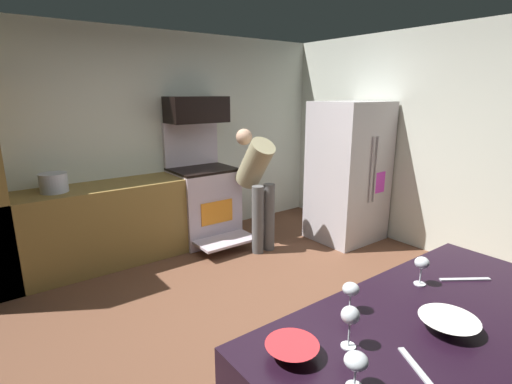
# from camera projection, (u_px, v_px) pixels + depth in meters

# --- Properties ---
(ground_plane) EXTENTS (5.20, 4.80, 0.02)m
(ground_plane) POSITION_uv_depth(u_px,v_px,m) (267.00, 321.00, 3.27)
(ground_plane) COLOR brown
(wall_back) EXTENTS (5.20, 0.12, 2.60)m
(wall_back) POSITION_uv_depth(u_px,v_px,m) (151.00, 141.00, 4.75)
(wall_back) COLOR silver
(wall_back) RESTS_ON ground
(wall_right) EXTENTS (0.12, 4.80, 2.60)m
(wall_right) POSITION_uv_depth(u_px,v_px,m) (441.00, 144.00, 4.41)
(wall_right) COLOR silver
(wall_right) RESTS_ON ground
(lower_cabinet_run) EXTENTS (2.40, 0.60, 0.90)m
(lower_cabinet_run) POSITION_uv_depth(u_px,v_px,m) (90.00, 228.00, 4.16)
(lower_cabinet_run) COLOR olive
(lower_cabinet_run) RESTS_ON ground
(oven_range) EXTENTS (0.76, 1.03, 1.51)m
(oven_range) POSITION_uv_depth(u_px,v_px,m) (204.00, 202.00, 4.95)
(oven_range) COLOR #C0B1C0
(oven_range) RESTS_ON ground
(microwave) EXTENTS (0.74, 0.38, 0.32)m
(microwave) POSITION_uv_depth(u_px,v_px,m) (197.00, 110.00, 4.73)
(microwave) COLOR black
(microwave) RESTS_ON oven_range
(refrigerator) EXTENTS (0.85, 0.77, 1.77)m
(refrigerator) POSITION_uv_depth(u_px,v_px,m) (348.00, 172.00, 4.91)
(refrigerator) COLOR #BEB9BE
(refrigerator) RESTS_ON ground
(person_cook) EXTENTS (0.31, 0.61, 1.45)m
(person_cook) POSITION_uv_depth(u_px,v_px,m) (257.00, 180.00, 4.58)
(person_cook) COLOR #555555
(person_cook) RESTS_ON ground
(mixing_bowl_large) EXTENTS (0.21, 0.21, 0.05)m
(mixing_bowl_large) POSITION_uv_depth(u_px,v_px,m) (292.00, 350.00, 1.46)
(mixing_bowl_large) COLOR red
(mixing_bowl_large) RESTS_ON counter_island
(mixing_bowl_small) EXTENTS (0.25, 0.25, 0.06)m
(mixing_bowl_small) POSITION_uv_depth(u_px,v_px,m) (448.00, 324.00, 1.62)
(mixing_bowl_small) COLOR white
(mixing_bowl_small) RESTS_ON counter_island
(wine_glass_near) EXTENTS (0.08, 0.08, 0.14)m
(wine_glass_near) POSITION_uv_depth(u_px,v_px,m) (356.00, 362.00, 1.29)
(wine_glass_near) COLOR silver
(wine_glass_near) RESTS_ON counter_island
(wine_glass_mid) EXTENTS (0.08, 0.08, 0.14)m
(wine_glass_mid) POSITION_uv_depth(u_px,v_px,m) (351.00, 290.00, 1.74)
(wine_glass_mid) COLOR silver
(wine_glass_mid) RESTS_ON counter_island
(wine_glass_far) EXTENTS (0.07, 0.07, 0.18)m
(wine_glass_far) POSITION_uv_depth(u_px,v_px,m) (350.00, 317.00, 1.49)
(wine_glass_far) COLOR silver
(wine_glass_far) RESTS_ON counter_island
(wine_glass_extra) EXTENTS (0.08, 0.08, 0.16)m
(wine_glass_extra) POSITION_uv_depth(u_px,v_px,m) (422.00, 264.00, 1.99)
(wine_glass_extra) COLOR silver
(wine_glass_extra) RESTS_ON counter_island
(knife_chef) EXTENTS (0.24, 0.17, 0.01)m
(knife_chef) POSITION_uv_depth(u_px,v_px,m) (465.00, 279.00, 2.06)
(knife_chef) COLOR #B7BABF
(knife_chef) RESTS_ON counter_island
(knife_paring) EXTENTS (0.12, 0.20, 0.01)m
(knife_paring) POSITION_uv_depth(u_px,v_px,m) (416.00, 367.00, 1.41)
(knife_paring) COLOR #B7BABF
(knife_paring) RESTS_ON counter_island
(stock_pot) EXTENTS (0.27, 0.27, 0.20)m
(stock_pot) POSITION_uv_depth(u_px,v_px,m) (54.00, 183.00, 3.86)
(stock_pot) COLOR #B2B8C9
(stock_pot) RESTS_ON lower_cabinet_run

